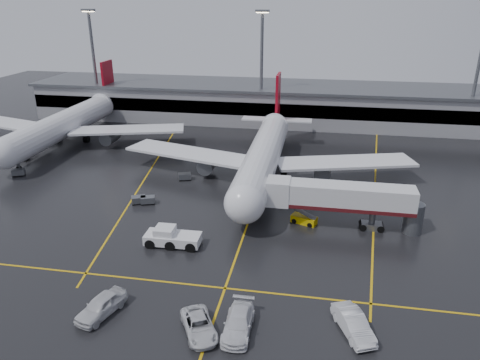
# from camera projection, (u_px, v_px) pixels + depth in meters

# --- Properties ---
(ground) EXTENTS (220.00, 220.00, 0.00)m
(ground) POSITION_uv_depth(u_px,v_px,m) (256.00, 201.00, 67.10)
(ground) COLOR black
(ground) RESTS_ON ground
(apron_line_centre) EXTENTS (0.25, 90.00, 0.02)m
(apron_line_centre) POSITION_uv_depth(u_px,v_px,m) (256.00, 201.00, 67.09)
(apron_line_centre) COLOR gold
(apron_line_centre) RESTS_ON ground
(apron_line_stop) EXTENTS (60.00, 0.25, 0.02)m
(apron_line_stop) POSITION_uv_depth(u_px,v_px,m) (225.00, 288.00, 47.01)
(apron_line_stop) COLOR gold
(apron_line_stop) RESTS_ON ground
(apron_line_left) EXTENTS (9.99, 69.35, 0.02)m
(apron_line_left) POSITION_uv_depth(u_px,v_px,m) (151.00, 169.00, 79.48)
(apron_line_left) COLOR gold
(apron_line_left) RESTS_ON ground
(apron_line_right) EXTENTS (7.57, 69.64, 0.02)m
(apron_line_right) POSITION_uv_depth(u_px,v_px,m) (375.00, 184.00, 73.28)
(apron_line_right) COLOR gold
(apron_line_right) RESTS_ON ground
(terminal) EXTENTS (122.00, 19.00, 8.60)m
(terminal) POSITION_uv_depth(u_px,v_px,m) (285.00, 103.00, 109.23)
(terminal) COLOR gray
(terminal) RESTS_ON ground
(light_mast_left) EXTENTS (3.00, 1.20, 25.45)m
(light_mast_left) POSITION_uv_depth(u_px,v_px,m) (94.00, 58.00, 107.36)
(light_mast_left) COLOR #595B60
(light_mast_left) RESTS_ON ground
(light_mast_mid) EXTENTS (3.00, 1.20, 25.45)m
(light_mast_mid) POSITION_uv_depth(u_px,v_px,m) (262.00, 62.00, 100.83)
(light_mast_mid) COLOR #595B60
(light_mast_mid) RESTS_ON ground
(light_mast_right) EXTENTS (3.00, 1.20, 25.45)m
(light_mast_right) POSITION_uv_depth(u_px,v_px,m) (478.00, 68.00, 93.49)
(light_mast_right) COLOR #595B60
(light_mast_right) RESTS_ON ground
(main_airliner) EXTENTS (48.80, 45.60, 14.10)m
(main_airliner) POSITION_uv_depth(u_px,v_px,m) (265.00, 153.00, 74.37)
(main_airliner) COLOR silver
(main_airliner) RESTS_ON ground
(second_airliner) EXTENTS (48.80, 45.60, 14.10)m
(second_airliner) POSITION_uv_depth(u_px,v_px,m) (67.00, 123.00, 92.18)
(second_airliner) COLOR silver
(second_airliner) RESTS_ON ground
(jet_bridge) EXTENTS (19.90, 3.40, 6.05)m
(jet_bridge) POSITION_uv_depth(u_px,v_px,m) (341.00, 199.00, 58.21)
(jet_bridge) COLOR silver
(jet_bridge) RESTS_ON ground
(pushback_tractor) EXTENTS (6.76, 2.98, 2.40)m
(pushback_tractor) POSITION_uv_depth(u_px,v_px,m) (171.00, 238.00, 54.94)
(pushback_tractor) COLOR silver
(pushback_tractor) RESTS_ON ground
(belt_loader) EXTENTS (3.65, 2.52, 2.13)m
(belt_loader) POSITION_uv_depth(u_px,v_px,m) (304.00, 219.00, 60.37)
(belt_loader) COLOR #D3AF05
(belt_loader) RESTS_ON ground
(service_van_a) EXTENTS (4.82, 6.04, 1.53)m
(service_van_a) POSITION_uv_depth(u_px,v_px,m) (199.00, 326.00, 40.53)
(service_van_a) COLOR silver
(service_van_a) RESTS_ON ground
(service_van_b) EXTENTS (2.49, 6.04, 1.75)m
(service_van_b) POSITION_uv_depth(u_px,v_px,m) (238.00, 323.00, 40.71)
(service_van_b) COLOR silver
(service_van_b) RESTS_ON ground
(service_van_c) EXTENTS (4.03, 5.96, 1.86)m
(service_van_c) POSITION_uv_depth(u_px,v_px,m) (353.00, 324.00, 40.52)
(service_van_c) COLOR silver
(service_van_c) RESTS_ON ground
(service_van_d) EXTENTS (3.81, 5.97, 1.89)m
(service_van_d) POSITION_uv_depth(u_px,v_px,m) (101.00, 306.00, 42.86)
(service_van_d) COLOR silver
(service_van_d) RESTS_ON ground
(baggage_cart_a) EXTENTS (2.32, 1.88, 1.12)m
(baggage_cart_a) POSITION_uv_depth(u_px,v_px,m) (148.00, 200.00, 66.01)
(baggage_cart_a) COLOR #595B60
(baggage_cart_a) RESTS_ON ground
(baggage_cart_b) EXTENTS (2.37, 2.06, 1.12)m
(baggage_cart_b) POSITION_uv_depth(u_px,v_px,m) (139.00, 199.00, 66.11)
(baggage_cart_b) COLOR #595B60
(baggage_cart_b) RESTS_ON ground
(baggage_cart_c) EXTENTS (2.32, 1.90, 1.12)m
(baggage_cart_c) POSITION_uv_depth(u_px,v_px,m) (185.00, 176.00, 74.66)
(baggage_cart_c) COLOR #595B60
(baggage_cart_c) RESTS_ON ground
(baggage_cart_d) EXTENTS (2.05, 1.37, 1.12)m
(baggage_cart_d) POSITION_uv_depth(u_px,v_px,m) (22.00, 157.00, 83.58)
(baggage_cart_d) COLOR #595B60
(baggage_cart_d) RESTS_ON ground
(baggage_cart_e) EXTENTS (2.37, 2.07, 1.12)m
(baggage_cart_e) POSITION_uv_depth(u_px,v_px,m) (18.00, 172.00, 76.39)
(baggage_cart_e) COLOR #595B60
(baggage_cart_e) RESTS_ON ground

